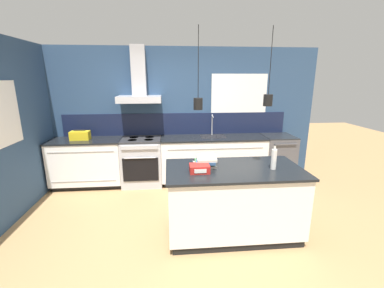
{
  "coord_description": "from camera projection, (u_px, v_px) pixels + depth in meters",
  "views": [
    {
      "loc": [
        -0.16,
        -3.1,
        2.03
      ],
      "look_at": [
        0.18,
        0.65,
        1.05
      ],
      "focal_mm": 24.0,
      "sensor_mm": 36.0,
      "label": 1
    }
  ],
  "objects": [
    {
      "name": "red_supply_box",
      "position": [
        199.0,
        168.0,
        3.11
      ],
      "size": [
        0.24,
        0.19,
        0.09
      ],
      "color": "red",
      "rests_on": "kitchen_island"
    },
    {
      "name": "oven_range",
      "position": [
        142.0,
        161.0,
        4.96
      ],
      "size": [
        0.75,
        0.66,
        0.91
      ],
      "color": "#B5B5BA",
      "rests_on": "ground_plane"
    },
    {
      "name": "ground_plane",
      "position": [
        183.0,
        230.0,
        3.51
      ],
      "size": [
        16.0,
        16.0,
        0.0
      ],
      "primitive_type": "plane",
      "color": "#A87F51",
      "rests_on": "ground"
    },
    {
      "name": "kitchen_island",
      "position": [
        233.0,
        200.0,
        3.37
      ],
      "size": [
        1.73,
        0.92,
        0.91
      ],
      "color": "black",
      "rests_on": "ground_plane"
    },
    {
      "name": "bottle_on_island",
      "position": [
        274.0,
        159.0,
        3.2
      ],
      "size": [
        0.07,
        0.07,
        0.32
      ],
      "color": "silver",
      "rests_on": "kitchen_island"
    },
    {
      "name": "wall_back",
      "position": [
        175.0,
        112.0,
        5.1
      ],
      "size": [
        5.6,
        2.17,
        2.6
      ],
      "color": "navy",
      "rests_on": "ground_plane"
    },
    {
      "name": "wall_left",
      "position": [
        9.0,
        130.0,
        3.64
      ],
      "size": [
        0.08,
        3.8,
        2.6
      ],
      "color": "navy",
      "rests_on": "ground_plane"
    },
    {
      "name": "book_stack",
      "position": [
        205.0,
        161.0,
        3.34
      ],
      "size": [
        0.31,
        0.36,
        0.13
      ],
      "color": "silver",
      "rests_on": "kitchen_island"
    },
    {
      "name": "counter_run_sink",
      "position": [
        213.0,
        159.0,
        5.09
      ],
      "size": [
        2.04,
        0.64,
        1.32
      ],
      "color": "black",
      "rests_on": "ground_plane"
    },
    {
      "name": "yellow_toolbox",
      "position": [
        80.0,
        135.0,
        4.73
      ],
      "size": [
        0.34,
        0.18,
        0.19
      ],
      "color": "gold",
      "rests_on": "counter_run_left"
    },
    {
      "name": "dishwasher",
      "position": [
        277.0,
        157.0,
        5.2
      ],
      "size": [
        0.6,
        0.65,
        0.91
      ],
      "color": "#4C4C51",
      "rests_on": "ground_plane"
    },
    {
      "name": "counter_run_left",
      "position": [
        88.0,
        163.0,
        4.87
      ],
      "size": [
        1.31,
        0.64,
        0.91
      ],
      "color": "black",
      "rests_on": "ground_plane"
    }
  ]
}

